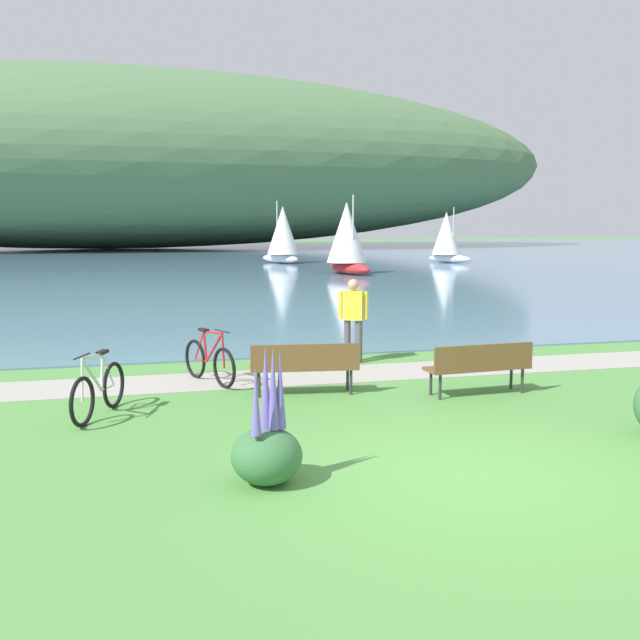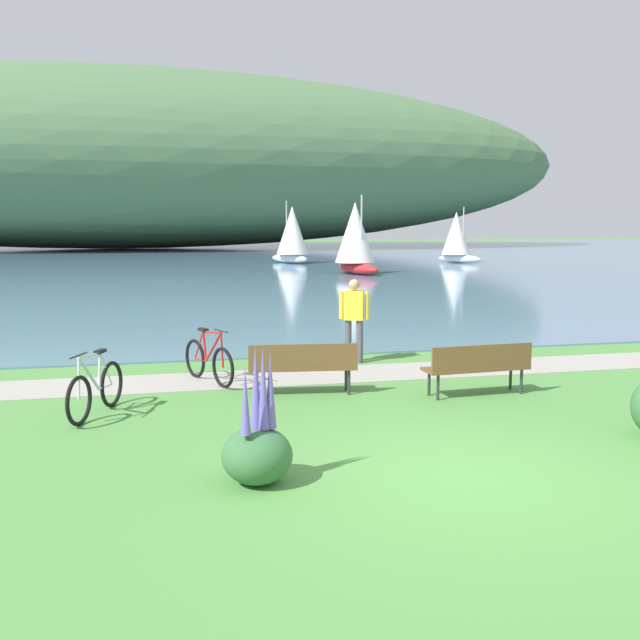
{
  "view_description": "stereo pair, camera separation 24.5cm",
  "coord_description": "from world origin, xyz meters",
  "px_view_note": "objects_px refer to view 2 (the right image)",
  "views": [
    {
      "loc": [
        -3.56,
        -7.23,
        2.88
      ],
      "look_at": [
        -0.32,
        5.98,
        1.0
      ],
      "focal_mm": 40.43,
      "sensor_mm": 36.0,
      "label": 1
    },
    {
      "loc": [
        -3.32,
        -7.28,
        2.88
      ],
      "look_at": [
        -0.32,
        5.98,
        1.0
      ],
      "focal_mm": 40.43,
      "sensor_mm": 36.0,
      "label": 2
    }
  ],
  "objects_px": {
    "park_bench_near_camera": "(303,364)",
    "bicycle_leaning_near_bench": "(209,361)",
    "bicycle_beside_path": "(96,390)",
    "sailboat_mid_bay": "(355,237)",
    "sailboat_nearest_to_shore": "(456,237)",
    "person_at_shoreline": "(354,315)",
    "sailboat_far_off": "(292,234)",
    "park_bench_further_along": "(478,365)"
  },
  "relations": [
    {
      "from": "bicycle_leaning_near_bench",
      "to": "sailboat_mid_bay",
      "type": "bearing_deg",
      "value": 68.75
    },
    {
      "from": "bicycle_beside_path",
      "to": "park_bench_further_along",
      "type": "bearing_deg",
      "value": -1.01
    },
    {
      "from": "park_bench_further_along",
      "to": "sailboat_nearest_to_shore",
      "type": "xyz_separation_m",
      "value": [
        14.67,
        34.92,
        1.28
      ]
    },
    {
      "from": "park_bench_near_camera",
      "to": "sailboat_mid_bay",
      "type": "distance_m",
      "value": 26.91
    },
    {
      "from": "park_bench_near_camera",
      "to": "sailboat_far_off",
      "type": "xyz_separation_m",
      "value": [
        6.5,
        35.98,
        1.47
      ]
    },
    {
      "from": "bicycle_beside_path",
      "to": "person_at_shoreline",
      "type": "distance_m",
      "value": 5.73
    },
    {
      "from": "park_bench_further_along",
      "to": "sailboat_mid_bay",
      "type": "height_order",
      "value": "sailboat_mid_bay"
    },
    {
      "from": "park_bench_further_along",
      "to": "person_at_shoreline",
      "type": "distance_m",
      "value": 3.44
    },
    {
      "from": "person_at_shoreline",
      "to": "park_bench_further_along",
      "type": "bearing_deg",
      "value": -68.35
    },
    {
      "from": "bicycle_leaning_near_bench",
      "to": "person_at_shoreline",
      "type": "distance_m",
      "value": 3.31
    },
    {
      "from": "bicycle_leaning_near_bench",
      "to": "park_bench_near_camera",
      "type": "bearing_deg",
      "value": -40.35
    },
    {
      "from": "person_at_shoreline",
      "to": "sailboat_mid_bay",
      "type": "bearing_deg",
      "value": 74.42
    },
    {
      "from": "park_bench_further_along",
      "to": "bicycle_leaning_near_bench",
      "type": "xyz_separation_m",
      "value": [
        -4.28,
        1.96,
        -0.12
      ]
    },
    {
      "from": "bicycle_beside_path",
      "to": "sailboat_nearest_to_shore",
      "type": "bearing_deg",
      "value": 59.21
    },
    {
      "from": "park_bench_near_camera",
      "to": "sailboat_far_off",
      "type": "distance_m",
      "value": 36.6
    },
    {
      "from": "bicycle_leaning_near_bench",
      "to": "sailboat_nearest_to_shore",
      "type": "bearing_deg",
      "value": 60.1
    },
    {
      "from": "sailboat_mid_bay",
      "to": "bicycle_leaning_near_bench",
      "type": "bearing_deg",
      "value": -111.25
    },
    {
      "from": "sailboat_mid_bay",
      "to": "park_bench_further_along",
      "type": "bearing_deg",
      "value": -101.18
    },
    {
      "from": "person_at_shoreline",
      "to": "sailboat_far_off",
      "type": "distance_m",
      "value": 33.91
    },
    {
      "from": "park_bench_further_along",
      "to": "bicycle_beside_path",
      "type": "bearing_deg",
      "value": 178.99
    },
    {
      "from": "park_bench_further_along",
      "to": "sailboat_nearest_to_shore",
      "type": "height_order",
      "value": "sailboat_nearest_to_shore"
    },
    {
      "from": "bicycle_leaning_near_bench",
      "to": "sailboat_far_off",
      "type": "xyz_separation_m",
      "value": [
        7.97,
        34.74,
        1.59
      ]
    },
    {
      "from": "bicycle_leaning_near_bench",
      "to": "sailboat_mid_bay",
      "type": "distance_m",
      "value": 26.23
    },
    {
      "from": "park_bench_near_camera",
      "to": "park_bench_further_along",
      "type": "bearing_deg",
      "value": -14.2
    },
    {
      "from": "person_at_shoreline",
      "to": "bicycle_beside_path",
      "type": "bearing_deg",
      "value": -147.54
    },
    {
      "from": "bicycle_beside_path",
      "to": "sailboat_far_off",
      "type": "xyz_separation_m",
      "value": [
        9.76,
        36.59,
        1.59
      ]
    },
    {
      "from": "bicycle_beside_path",
      "to": "sailboat_mid_bay",
      "type": "distance_m",
      "value": 28.62
    },
    {
      "from": "person_at_shoreline",
      "to": "sailboat_far_off",
      "type": "relative_size",
      "value": 0.41
    },
    {
      "from": "bicycle_leaning_near_bench",
      "to": "person_at_shoreline",
      "type": "bearing_deg",
      "value": 21.83
    },
    {
      "from": "bicycle_beside_path",
      "to": "bicycle_leaning_near_bench",
      "type": "bearing_deg",
      "value": 45.94
    },
    {
      "from": "bicycle_beside_path",
      "to": "sailboat_nearest_to_shore",
      "type": "relative_size",
      "value": 0.45
    },
    {
      "from": "park_bench_near_camera",
      "to": "bicycle_leaning_near_bench",
      "type": "height_order",
      "value": "bicycle_leaning_near_bench"
    },
    {
      "from": "person_at_shoreline",
      "to": "sailboat_nearest_to_shore",
      "type": "xyz_separation_m",
      "value": [
        15.93,
        31.75,
        0.82
      ]
    },
    {
      "from": "park_bench_near_camera",
      "to": "sailboat_mid_bay",
      "type": "relative_size",
      "value": 0.44
    },
    {
      "from": "person_at_shoreline",
      "to": "sailboat_far_off",
      "type": "xyz_separation_m",
      "value": [
        4.94,
        33.53,
        1.01
      ]
    },
    {
      "from": "sailboat_nearest_to_shore",
      "to": "sailboat_mid_bay",
      "type": "height_order",
      "value": "sailboat_mid_bay"
    },
    {
      "from": "sailboat_mid_bay",
      "to": "sailboat_far_off",
      "type": "bearing_deg",
      "value": 98.38
    },
    {
      "from": "bicycle_beside_path",
      "to": "sailboat_nearest_to_shore",
      "type": "height_order",
      "value": "sailboat_nearest_to_shore"
    },
    {
      "from": "person_at_shoreline",
      "to": "park_bench_near_camera",
      "type": "bearing_deg",
      "value": -122.41
    },
    {
      "from": "park_bench_near_camera",
      "to": "person_at_shoreline",
      "type": "xyz_separation_m",
      "value": [
        1.56,
        2.45,
        0.46
      ]
    },
    {
      "from": "park_bench_further_along",
      "to": "bicycle_beside_path",
      "type": "distance_m",
      "value": 6.07
    },
    {
      "from": "park_bench_near_camera",
      "to": "person_at_shoreline",
      "type": "bearing_deg",
      "value": 57.59
    }
  ]
}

